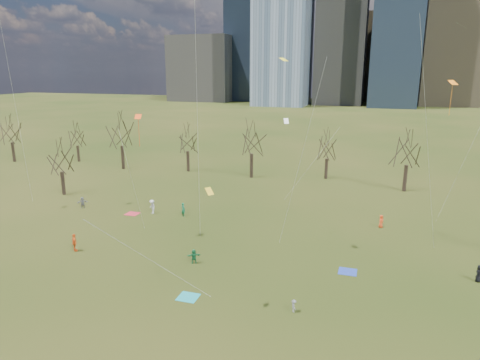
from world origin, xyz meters
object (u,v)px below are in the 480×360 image
(blanket_teal, at_px, (188,297))
(blanket_navy, at_px, (348,272))
(blanket_crimson, at_px, (132,214))
(person_4, at_px, (75,243))

(blanket_teal, height_order, blanket_navy, same)
(blanket_navy, bearing_deg, blanket_crimson, 163.44)
(blanket_crimson, xyz_separation_m, person_4, (0.70, -11.70, 0.89))
(blanket_teal, xyz_separation_m, blanket_navy, (11.76, 8.43, 0.00))
(blanket_navy, distance_m, blanket_crimson, 28.07)
(blanket_navy, xyz_separation_m, person_4, (-26.21, -3.70, 0.89))
(blanket_navy, relative_size, person_4, 0.88)
(blanket_crimson, height_order, person_4, person_4)
(blanket_crimson, bearing_deg, blanket_teal, -47.32)
(blanket_teal, distance_m, blanket_crimson, 22.35)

